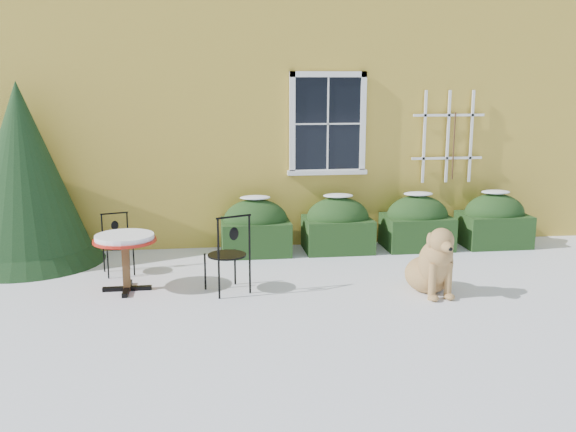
{
  "coord_description": "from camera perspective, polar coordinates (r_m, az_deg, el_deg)",
  "views": [
    {
      "loc": [
        -1.09,
        -7.13,
        2.58
      ],
      "look_at": [
        0.0,
        1.0,
        0.9
      ],
      "focal_mm": 40.0,
      "sensor_mm": 36.0,
      "label": 1
    }
  ],
  "objects": [
    {
      "name": "bistro_table",
      "position": [
        8.35,
        -14.3,
        -2.43
      ],
      "size": [
        0.79,
        0.79,
        0.74
      ],
      "rotation": [
        0.0,
        0.0,
        0.11
      ],
      "color": "black",
      "rests_on": "ground"
    },
    {
      "name": "patio_chair_far",
      "position": [
        9.21,
        -14.92,
        -2.41
      ],
      "size": [
        0.46,
        0.46,
        0.84
      ],
      "rotation": [
        0.0,
        0.0,
        0.29
      ],
      "color": "black",
      "rests_on": "ground"
    },
    {
      "name": "dog",
      "position": [
        8.24,
        12.77,
        -4.32
      ],
      "size": [
        0.63,
        1.02,
        0.91
      ],
      "rotation": [
        0.0,
        0.0,
        0.09
      ],
      "color": "tan",
      "rests_on": "ground"
    },
    {
      "name": "patio_chair_near",
      "position": [
        8.08,
        -5.32,
        -3.32
      ],
      "size": [
        0.59,
        0.59,
        1.02
      ],
      "rotation": [
        0.0,
        0.0,
        3.55
      ],
      "color": "black",
      "rests_on": "ground"
    },
    {
      "name": "hedge_row",
      "position": [
        10.3,
        7.97,
        -0.75
      ],
      "size": [
        4.95,
        0.8,
        0.91
      ],
      "color": "black",
      "rests_on": "ground"
    },
    {
      "name": "ground",
      "position": [
        7.67,
        1.01,
        -8.1
      ],
      "size": [
        80.0,
        80.0,
        0.0
      ],
      "primitive_type": "plane",
      "color": "white",
      "rests_on": "ground"
    },
    {
      "name": "house",
      "position": [
        14.19,
        -3.33,
        14.12
      ],
      "size": [
        12.4,
        8.4,
        6.4
      ],
      "color": "gold",
      "rests_on": "ground"
    },
    {
      "name": "evergreen_shrub",
      "position": [
        10.09,
        -22.39,
        2.05
      ],
      "size": [
        2.18,
        2.18,
        2.64
      ],
      "rotation": [
        0.0,
        0.0,
        0.31
      ],
      "color": "black",
      "rests_on": "ground"
    }
  ]
}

